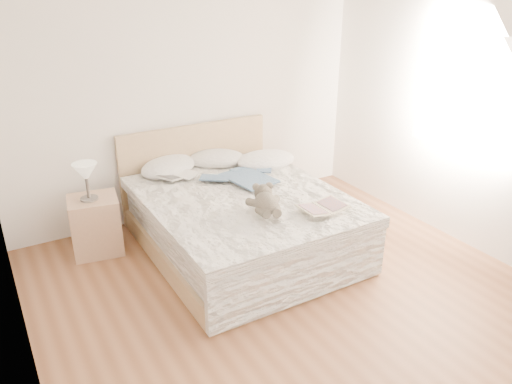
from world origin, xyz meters
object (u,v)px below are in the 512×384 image
Objects in this scene: bed at (239,219)px; photo_book at (177,176)px; table_lamp at (86,174)px; teddy_bear at (266,211)px; childrens_book at (322,208)px; nightstand at (96,225)px.

photo_book is (-0.38, 0.58, 0.32)m from bed.
bed is 0.76m from photo_book.
table_lamp is 1.70m from teddy_bear.
bed is 5.73× the size of teddy_bear.
bed is 5.15× the size of childrens_book.
photo_book reaches higher than nightstand.
photo_book is at bearing -2.96° from nightstand.
childrens_book reaches higher than nightstand.
bed is at bearing -26.01° from table_lamp.
childrens_book is 1.11× the size of teddy_bear.
nightstand is at bearing 139.65° from childrens_book.
nightstand is at bearing 24.37° from table_lamp.
bed reaches higher than nightstand.
photo_book is at bearing 123.70° from bed.
childrens_book is (1.64, -1.37, 0.35)m from nightstand.
photo_book is at bearing -2.11° from table_lamp.
bed reaches higher than childrens_book.
bed is 3.83× the size of nightstand.
photo_book is 1.21m from teddy_bear.
table_lamp is at bearing 150.82° from teddy_bear.
nightstand is at bearing 151.42° from photo_book.
childrens_book is at bearing -3.39° from teddy_bear.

